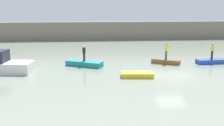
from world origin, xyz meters
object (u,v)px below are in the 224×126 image
at_px(rowboat_teal, 84,64).
at_px(rowboat_yellow, 137,75).
at_px(rowboat_blue, 211,61).
at_px(person_yellow_shirt, 212,50).
at_px(person_hiviz_shirt, 166,50).
at_px(rowboat_brown, 166,61).
at_px(person_dark_shirt, 84,52).

relative_size(rowboat_teal, rowboat_yellow, 1.35).
distance_m(rowboat_blue, person_yellow_shirt, 1.19).
relative_size(person_yellow_shirt, person_hiviz_shirt, 0.95).
bearing_deg(rowboat_yellow, rowboat_brown, 56.59).
distance_m(rowboat_blue, person_hiviz_shirt, 5.02).
height_order(rowboat_brown, rowboat_blue, rowboat_brown).
bearing_deg(rowboat_brown, person_dark_shirt, -148.61).
height_order(person_yellow_shirt, person_dark_shirt, person_yellow_shirt).
bearing_deg(rowboat_brown, person_hiviz_shirt, -68.44).
bearing_deg(rowboat_brown, person_yellow_shirt, 25.81).
distance_m(person_yellow_shirt, person_dark_shirt, 13.37).
relative_size(rowboat_teal, rowboat_blue, 1.18).
xyz_separation_m(rowboat_brown, person_dark_shirt, (-8.51, -0.40, 1.19)).
xyz_separation_m(rowboat_teal, rowboat_yellow, (4.59, -4.48, -0.06)).
relative_size(rowboat_brown, person_dark_shirt, 1.81).
relative_size(rowboat_yellow, rowboat_brown, 0.95).
distance_m(rowboat_brown, person_hiviz_shirt, 1.24).
height_order(rowboat_brown, person_hiviz_shirt, person_hiviz_shirt).
bearing_deg(rowboat_yellow, person_hiviz_shirt, 56.59).
distance_m(rowboat_brown, person_dark_shirt, 8.61).
height_order(person_hiviz_shirt, person_dark_shirt, person_hiviz_shirt).
bearing_deg(person_dark_shirt, person_yellow_shirt, 0.67).
bearing_deg(rowboat_blue, person_hiviz_shirt, 171.87).
bearing_deg(person_dark_shirt, rowboat_brown, 2.70).
bearing_deg(person_hiviz_shirt, rowboat_brown, 82.87).
bearing_deg(person_hiviz_shirt, rowboat_blue, -2.88).
bearing_deg(rowboat_brown, rowboat_blue, 25.81).
distance_m(rowboat_teal, person_dark_shirt, 1.17).
distance_m(rowboat_yellow, person_hiviz_shirt, 6.39).
bearing_deg(person_yellow_shirt, rowboat_brown, 177.12).
relative_size(person_yellow_shirt, person_dark_shirt, 1.06).
xyz_separation_m(rowboat_yellow, person_yellow_shirt, (8.78, 4.64, 1.22)).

